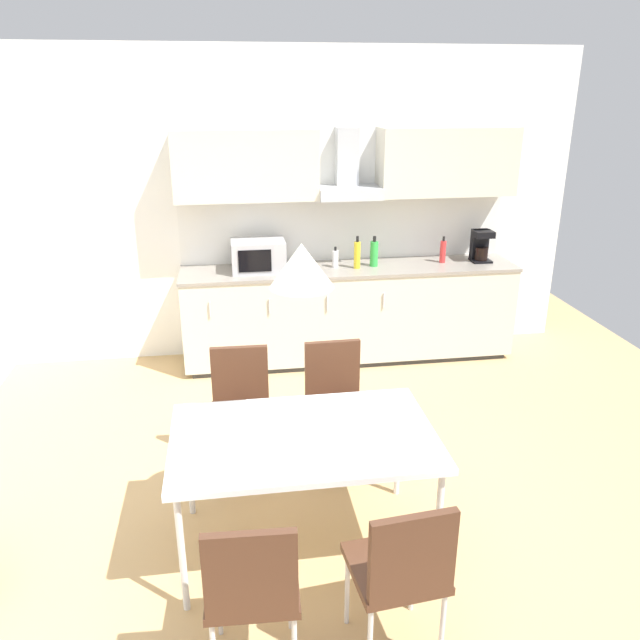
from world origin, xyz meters
TOP-DOWN VIEW (x-y plane):
  - ground_plane at (0.00, 0.00)m, footprint 7.33×7.57m
  - wall_back at (0.00, 2.57)m, footprint 5.86×0.10m
  - kitchen_counter at (0.72, 2.23)m, footprint 3.12×0.62m
  - backsplash_tile at (0.72, 2.51)m, footprint 3.10×0.02m
  - upper_wall_cabinets at (0.72, 2.36)m, footprint 3.10×0.40m
  - microwave at (-0.12, 2.22)m, footprint 0.48×0.35m
  - coffee_maker at (2.00, 2.25)m, footprint 0.18×0.19m
  - bottle_yellow at (0.78, 2.18)m, footprint 0.06×0.06m
  - bottle_green at (0.95, 2.22)m, footprint 0.07×0.07m
  - bottle_red at (1.63, 2.25)m, footprint 0.06×0.06m
  - bottle_white at (0.59, 2.24)m, footprint 0.06×0.06m
  - dining_table at (-0.04, -0.35)m, footprint 1.42×0.89m
  - chair_far_left at (-0.35, 0.48)m, footprint 0.41×0.41m
  - chair_far_right at (0.28, 0.48)m, footprint 0.41×0.41m
  - chair_near_left at (-0.36, -1.17)m, footprint 0.42×0.42m
  - chair_near_right at (0.29, -1.17)m, footprint 0.44×0.44m
  - pendant_lamp at (-0.04, -0.35)m, footprint 0.32×0.32m

SIDE VIEW (x-z plane):
  - ground_plane at x=0.00m, z-range -0.02..0.00m
  - kitchen_counter at x=0.72m, z-range 0.00..0.91m
  - chair_far_left at x=-0.35m, z-range 0.10..0.97m
  - chair_far_right at x=0.28m, z-range 0.10..0.97m
  - chair_near_left at x=-0.36m, z-range 0.10..0.97m
  - chair_near_right at x=0.29m, z-range 0.10..0.97m
  - dining_table at x=-0.04m, z-range 0.32..1.05m
  - bottle_white at x=0.59m, z-range 0.90..1.09m
  - bottle_red at x=1.63m, z-range 0.89..1.14m
  - bottle_green at x=0.95m, z-range 0.89..1.17m
  - bottle_yellow at x=0.78m, z-range 0.89..1.19m
  - microwave at x=-0.12m, z-range 0.91..1.19m
  - coffee_maker at x=2.00m, z-range 0.91..1.21m
  - backsplash_tile at x=0.72m, z-range 0.91..1.51m
  - wall_back at x=0.00m, z-range 0.00..2.83m
  - pendant_lamp at x=-0.04m, z-range 1.56..1.78m
  - upper_wall_cabinets at x=0.72m, z-range 1.52..2.13m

